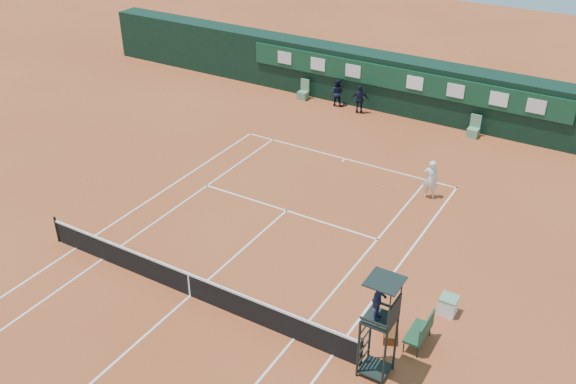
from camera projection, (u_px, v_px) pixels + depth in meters
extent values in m
plane|color=#A54C27|center=(190.00, 296.00, 21.92)|extent=(90.00, 90.00, 0.00)
cube|color=silver|center=(345.00, 159.00, 30.74)|extent=(11.05, 0.08, 0.01)
cube|color=white|center=(333.00, 355.00, 19.49)|extent=(0.08, 23.85, 0.01)
cube|color=silver|center=(76.00, 248.00, 24.35)|extent=(0.08, 23.85, 0.01)
cube|color=silver|center=(294.00, 339.00, 20.10)|extent=(0.08, 23.85, 0.01)
cube|color=silver|center=(103.00, 259.00, 23.74)|extent=(0.08, 23.85, 0.01)
cube|color=white|center=(286.00, 211.00, 26.67)|extent=(8.31, 0.08, 0.01)
cube|color=silver|center=(190.00, 296.00, 21.92)|extent=(0.08, 12.88, 0.01)
cube|color=white|center=(344.00, 160.00, 30.63)|extent=(0.08, 0.30, 0.01)
cube|color=black|center=(189.00, 285.00, 21.70)|extent=(12.60, 0.04, 0.90)
cube|color=silver|center=(188.00, 274.00, 21.46)|extent=(12.80, 0.06, 0.08)
cube|color=white|center=(189.00, 285.00, 21.69)|extent=(0.06, 0.05, 0.92)
cylinder|color=black|center=(361.00, 353.00, 18.81)|extent=(0.10, 0.10, 1.10)
cylinder|color=black|center=(57.00, 229.00, 24.48)|extent=(0.10, 0.10, 1.10)
cube|color=black|center=(402.00, 85.00, 35.08)|extent=(40.00, 1.50, 3.00)
cube|color=#103D25|center=(398.00, 79.00, 34.17)|extent=(18.00, 0.10, 1.20)
cube|color=silver|center=(285.00, 58.00, 37.22)|extent=(0.90, 0.04, 0.70)
cube|color=silver|center=(318.00, 64.00, 36.25)|extent=(0.90, 0.04, 0.70)
cube|color=silver|center=(353.00, 71.00, 35.27)|extent=(0.90, 0.04, 0.70)
cube|color=white|center=(415.00, 83.00, 33.68)|extent=(0.90, 0.04, 0.70)
cube|color=silver|center=(456.00, 91.00, 32.70)|extent=(0.90, 0.04, 0.70)
cube|color=white|center=(499.00, 99.00, 31.73)|extent=(0.90, 0.04, 0.70)
cube|color=silver|center=(536.00, 106.00, 30.93)|extent=(0.90, 0.04, 0.70)
cube|color=#56845C|center=(303.00, 95.00, 37.19)|extent=(0.55, 0.50, 0.46)
cube|color=#5B8C61|center=(305.00, 85.00, 37.06)|extent=(0.55, 0.06, 0.70)
cube|color=#5D8F65|center=(473.00, 133.00, 32.76)|extent=(0.55, 0.50, 0.46)
cube|color=#578666|center=(476.00, 121.00, 32.64)|extent=(0.55, 0.06, 0.70)
cylinder|color=black|center=(358.00, 350.00, 18.27)|extent=(0.07, 0.07, 2.00)
cylinder|color=black|center=(370.00, 334.00, 18.87)|extent=(0.07, 0.07, 2.00)
cylinder|color=black|center=(384.00, 361.00, 17.92)|extent=(0.07, 0.07, 2.00)
cylinder|color=black|center=(395.00, 344.00, 18.51)|extent=(0.07, 0.07, 2.00)
cube|color=black|center=(380.00, 319.00, 17.87)|extent=(0.85, 0.85, 0.08)
cube|color=black|center=(394.00, 313.00, 17.48)|extent=(0.06, 0.85, 0.80)
cube|color=black|center=(374.00, 322.00, 17.45)|extent=(0.85, 0.05, 0.06)
cube|color=black|center=(386.00, 305.00, 18.07)|extent=(0.85, 0.05, 0.06)
cylinder|color=black|center=(390.00, 309.00, 16.96)|extent=(0.04, 0.04, 1.00)
cylinder|color=black|center=(401.00, 292.00, 17.55)|extent=(0.04, 0.04, 1.00)
cube|color=black|center=(385.00, 281.00, 17.16)|extent=(0.95, 0.95, 0.04)
cube|color=black|center=(375.00, 368.00, 18.82)|extent=(0.80, 0.80, 0.05)
cube|color=black|center=(363.00, 357.00, 18.87)|extent=(0.04, 0.80, 0.04)
cube|color=black|center=(364.00, 347.00, 18.67)|extent=(0.04, 0.80, 0.04)
cube|color=black|center=(365.00, 337.00, 18.47)|extent=(0.04, 0.80, 0.04)
cube|color=black|center=(365.00, 326.00, 18.27)|extent=(0.04, 0.80, 0.04)
imported|color=#1A1C34|center=(380.00, 300.00, 17.55)|extent=(0.47, 0.82, 1.28)
cube|color=#183C24|center=(418.00, 333.00, 19.69)|extent=(0.55, 1.20, 0.08)
cube|color=#1B442C|center=(427.00, 327.00, 19.40)|extent=(0.06, 1.20, 0.60)
cylinder|color=black|center=(404.00, 347.00, 19.50)|extent=(0.04, 0.04, 0.41)
cylinder|color=black|center=(417.00, 352.00, 19.31)|extent=(0.04, 0.04, 0.41)
cylinder|color=black|center=(417.00, 326.00, 20.32)|extent=(0.04, 0.04, 0.41)
cylinder|color=black|center=(430.00, 331.00, 20.13)|extent=(0.04, 0.04, 0.41)
cube|color=black|center=(390.00, 333.00, 20.12)|extent=(0.68, 0.95, 0.33)
cube|color=white|center=(448.00, 306.00, 21.02)|extent=(0.55, 0.55, 0.60)
cube|color=#5E8F64|center=(449.00, 298.00, 20.85)|extent=(0.57, 0.57, 0.05)
sphere|color=#CDD431|center=(377.00, 185.00, 28.48)|extent=(0.08, 0.08, 0.08)
imported|color=silver|center=(431.00, 179.00, 27.20)|extent=(0.74, 0.59, 1.76)
imported|color=black|center=(337.00, 92.00, 36.06)|extent=(0.85, 0.71, 1.58)
imported|color=black|center=(360.00, 99.00, 35.15)|extent=(1.01, 0.71, 1.60)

